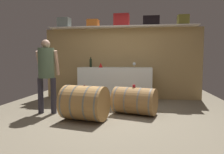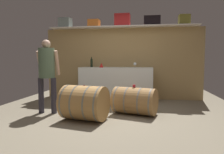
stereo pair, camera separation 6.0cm
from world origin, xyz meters
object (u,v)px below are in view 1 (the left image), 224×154
at_px(toolcase_black, 151,21).
at_px(winemaker_pouring, 46,68).
at_px(toolcase_grey, 64,23).
at_px(red_funnel, 101,65).
at_px(toolcase_olive, 183,20).
at_px(wine_barrel_near, 135,101).
at_px(wine_barrel_far, 85,103).
at_px(wine_glass, 134,64).
at_px(toolcase_red, 122,20).
at_px(toolcase_orange, 93,23).
at_px(work_cabinet, 115,84).
at_px(wine_bottle_dark, 91,62).
at_px(tasting_cup, 134,86).

height_order(toolcase_black, winemaker_pouring, toolcase_black).
height_order(toolcase_grey, red_funnel, toolcase_grey).
bearing_deg(toolcase_olive, toolcase_grey, 177.81).
xyz_separation_m(toolcase_black, wine_barrel_near, (-0.38, -1.63, -1.90)).
bearing_deg(wine_barrel_far, toolcase_olive, 57.70).
xyz_separation_m(toolcase_black, wine_glass, (-0.44, -0.29, -1.17)).
xyz_separation_m(toolcase_grey, toolcase_olive, (3.32, 0.00, -0.01)).
bearing_deg(red_funnel, toolcase_red, 37.00).
height_order(toolcase_orange, toolcase_olive, toolcase_olive).
relative_size(toolcase_red, winemaker_pouring, 0.27).
relative_size(work_cabinet, winemaker_pouring, 1.28).
distance_m(wine_barrel_near, wine_barrel_far, 1.07).
xyz_separation_m(wine_bottle_dark, wine_barrel_far, (0.38, -2.07, -0.72)).
bearing_deg(toolcase_red, work_cabinet, -120.39).
height_order(toolcase_grey, winemaker_pouring, toolcase_grey).
bearing_deg(work_cabinet, toolcase_orange, 161.69).
height_order(toolcase_orange, work_cabinet, toolcase_orange).
xyz_separation_m(toolcase_grey, toolcase_black, (2.48, 0.00, -0.01)).
bearing_deg(wine_glass, work_cabinet, 172.21).
xyz_separation_m(toolcase_grey, wine_barrel_near, (2.10, -1.63, -1.91)).
bearing_deg(red_funnel, wine_barrel_far, -88.53).
bearing_deg(wine_bottle_dark, toolcase_grey, 171.58).
bearing_deg(winemaker_pouring, toolcase_grey, 95.80).
relative_size(wine_bottle_dark, wine_glass, 2.03).
bearing_deg(winemaker_pouring, toolcase_olive, 27.74).
distance_m(work_cabinet, wine_bottle_dark, 0.93).
distance_m(toolcase_grey, toolcase_black, 2.48).
distance_m(toolcase_grey, tasting_cup, 3.09).
height_order(toolcase_olive, winemaker_pouring, toolcase_olive).
xyz_separation_m(toolcase_olive, wine_bottle_dark, (-2.51, -0.12, -1.14)).
height_order(red_funnel, tasting_cup, red_funnel).
bearing_deg(red_funnel, wine_barrel_near, -52.22).
bearing_deg(wine_barrel_far, red_funnel, 103.38).
height_order(work_cabinet, red_funnel, red_funnel).
bearing_deg(wine_barrel_near, toolcase_grey, 158.93).
height_order(toolcase_grey, work_cabinet, toolcase_grey).
relative_size(tasting_cup, winemaker_pouring, 0.04).
xyz_separation_m(wine_glass, wine_barrel_far, (-0.85, -1.90, -0.68)).
distance_m(wine_glass, winemaker_pouring, 2.32).
bearing_deg(toolcase_black, toolcase_orange, 179.75).
height_order(toolcase_black, wine_barrel_far, toolcase_black).
relative_size(toolcase_orange, toolcase_black, 0.72).
distance_m(toolcase_orange, tasting_cup, 2.57).
distance_m(toolcase_grey, red_funnel, 1.71).
relative_size(toolcase_grey, work_cabinet, 0.17).
distance_m(toolcase_grey, wine_glass, 2.38).
bearing_deg(wine_barrel_near, work_cabinet, 128.95).
height_order(toolcase_orange, wine_glass, toolcase_orange).
xyz_separation_m(toolcase_grey, toolcase_red, (1.67, 0.00, 0.03)).
bearing_deg(toolcase_grey, wine_glass, -3.62).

